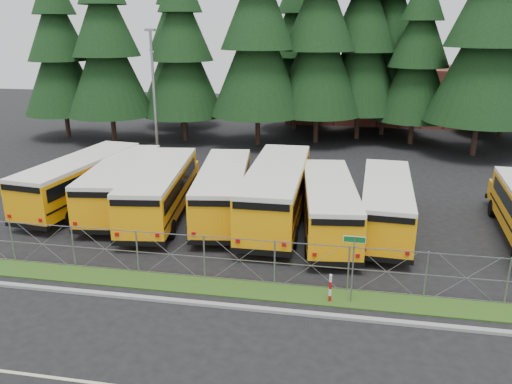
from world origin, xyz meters
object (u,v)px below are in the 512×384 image
bus_0 (85,181)px  bus_5 (328,206)px  street_sign (354,255)px  light_standard (154,96)px  bus_2 (162,191)px  bus_3 (224,192)px  bus_4 (277,193)px  striped_bollard (330,289)px  bus_1 (124,185)px  bus_6 (386,205)px

bus_0 → bus_5: size_ratio=1.05×
street_sign → light_standard: 22.37m
bus_0 → bus_2: size_ratio=1.00×
bus_3 → light_standard: light_standard is taller
bus_2 → bus_5: (9.33, -0.70, -0.06)m
bus_4 → striped_bollard: size_ratio=10.17×
bus_1 → street_sign: size_ratio=3.88×
street_sign → striped_bollard: bearing=-171.3°
bus_6 → bus_4: bearing=179.5°
bus_4 → striped_bollard: bus_4 is taller
striped_bollard → bus_1: bearing=144.9°
bus_5 → bus_6: bus_5 is taller
bus_1 → bus_6: 14.95m
bus_1 → striped_bollard: 15.15m
light_standard → bus_2: bearing=-67.9°
bus_2 → light_standard: size_ratio=1.10×
bus_2 → bus_6: (12.28, 0.07, -0.08)m
bus_2 → bus_6: bus_2 is taller
striped_bollard → bus_2: bearing=141.0°
bus_2 → street_sign: 13.11m
bus_4 → light_standard: size_ratio=1.20×
bus_3 → bus_6: (8.83, -0.55, -0.05)m
bus_0 → light_standard: (1.48, 8.11, 4.03)m
bus_0 → bus_3: (8.65, -0.39, -0.03)m
bus_1 → light_standard: light_standard is taller
bus_1 → bus_2: bus_2 is taller
bus_4 → bus_0: bearing=176.9°
bus_0 → street_sign: size_ratio=3.99×
bus_0 → striped_bollard: 17.40m
bus_0 → bus_2: bearing=-4.0°
bus_1 → bus_4: size_ratio=0.89×
bus_2 → street_sign: (10.54, -7.77, 0.57)m
bus_4 → light_standard: bearing=139.3°
bus_0 → bus_4: bus_4 is taller
bus_3 → bus_4: 3.06m
light_standard → street_sign: bearing=-49.8°
light_standard → bus_3: bearing=-49.9°
bus_0 → bus_4: size_ratio=0.92×
bus_3 → bus_0: bearing=169.7°
street_sign → bus_1: bearing=147.0°
bus_3 → street_sign: 11.00m
bus_2 → bus_6: bearing=-7.1°
light_standard → striped_bollard: bearing=-51.7°
bus_0 → bus_2: 5.29m
bus_4 → bus_1: bearing=177.4°
bus_0 → striped_bollard: bearing=-23.8°
bus_2 → street_sign: bearing=-43.8°
bus_3 → street_sign: size_ratio=3.90×
bus_3 → bus_4: (3.05, -0.17, 0.17)m
striped_bollard → bus_6: bearing=72.3°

